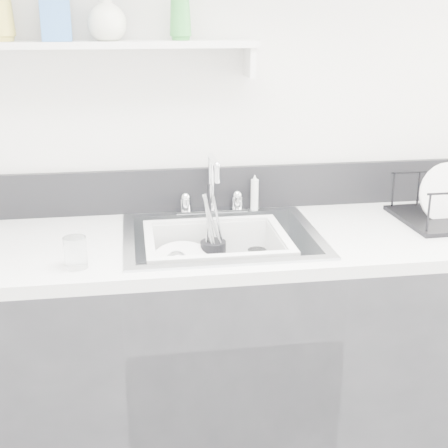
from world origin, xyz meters
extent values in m
cube|color=silver|center=(0.00, 1.49, 1.30)|extent=(3.50, 0.02, 2.60)
cube|color=#28282B|center=(0.00, 1.19, 0.44)|extent=(3.20, 0.62, 0.88)
cube|color=silver|center=(0.00, 1.19, 0.90)|extent=(3.20, 0.62, 0.04)
cube|color=black|center=(0.00, 1.49, 1.00)|extent=(3.20, 0.02, 0.16)
cube|color=silver|center=(0.00, 1.44, 0.93)|extent=(0.26, 0.06, 0.02)
cylinder|color=silver|center=(-0.10, 1.44, 0.96)|extent=(0.04, 0.04, 0.05)
cylinder|color=silver|center=(0.10, 1.44, 0.96)|extent=(0.04, 0.04, 0.05)
cylinder|color=silver|center=(0.00, 1.44, 1.03)|extent=(0.02, 0.02, 0.20)
cylinder|color=silver|center=(0.00, 1.37, 1.14)|extent=(0.02, 0.15, 0.02)
cylinder|color=silver|center=(0.16, 1.44, 0.99)|extent=(0.03, 0.03, 0.14)
cube|color=silver|center=(-0.35, 1.42, 1.52)|extent=(1.00, 0.16, 0.02)
cube|color=silver|center=(0.13, 1.42, 1.46)|extent=(0.02, 0.14, 0.10)
cylinder|color=white|center=(-0.12, 1.18, 0.78)|extent=(0.25, 0.25, 0.02)
cylinder|color=white|center=(-0.11, 1.19, 0.79)|extent=(0.24, 0.24, 0.02)
cylinder|color=white|center=(-0.13, 1.18, 0.83)|extent=(0.27, 0.27, 0.10)
cylinder|color=black|center=(-0.02, 1.26, 0.82)|extent=(0.09, 0.09, 0.11)
cylinder|color=silver|center=(-0.03, 1.27, 0.92)|extent=(0.01, 0.05, 0.22)
cylinder|color=silver|center=(-0.01, 1.25, 0.91)|extent=(0.02, 0.04, 0.20)
cylinder|color=black|center=(-0.03, 1.27, 0.94)|extent=(0.01, 0.06, 0.24)
cylinder|color=white|center=(0.12, 1.21, 0.81)|extent=(0.08, 0.08, 0.09)
cylinder|color=white|center=(-0.45, 0.99, 0.97)|extent=(0.07, 0.07, 0.09)
imported|color=white|center=(0.10, 1.13, 0.78)|extent=(0.13, 0.13, 0.03)
imported|color=#3A6FB6|center=(-0.50, 1.40, 1.63)|extent=(0.10, 0.10, 0.21)
imported|color=beige|center=(-0.34, 1.40, 1.61)|extent=(0.16, 0.16, 0.16)
imported|color=green|center=(-0.10, 1.41, 1.62)|extent=(0.07, 0.07, 0.19)
camera|label=1|loc=(-0.28, -0.71, 1.62)|focal=50.00mm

